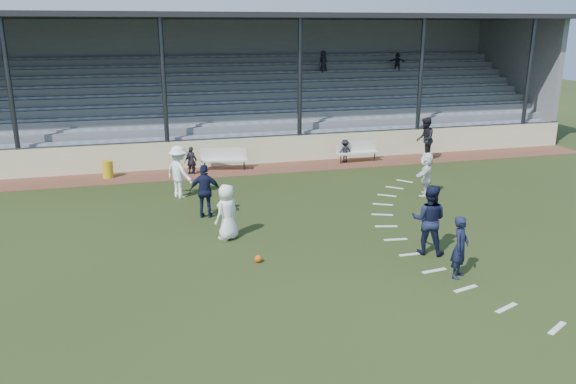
# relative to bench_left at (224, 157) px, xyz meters

# --- Properties ---
(ground) EXTENTS (90.00, 90.00, 0.00)m
(ground) POSITION_rel_bench_left_xyz_m (0.68, -10.75, -0.58)
(ground) COLOR #243114
(ground) RESTS_ON ground
(cinder_track) EXTENTS (34.00, 2.00, 0.02)m
(cinder_track) POSITION_rel_bench_left_xyz_m (0.68, -0.25, -0.57)
(cinder_track) COLOR brown
(cinder_track) RESTS_ON ground
(retaining_wall) EXTENTS (34.00, 0.18, 1.20)m
(retaining_wall) POSITION_rel_bench_left_xyz_m (0.68, 0.80, 0.02)
(retaining_wall) COLOR beige
(retaining_wall) RESTS_ON ground
(bench_left) EXTENTS (2.04, 0.86, 0.95)m
(bench_left) POSITION_rel_bench_left_xyz_m (0.00, 0.00, 0.00)
(bench_left) COLOR silver
(bench_left) RESTS_ON cinder_track
(bench_right) EXTENTS (2.02, 0.55, 0.95)m
(bench_right) POSITION_rel_bench_left_xyz_m (6.17, -0.08, 0.00)
(bench_right) COLOR silver
(bench_right) RESTS_ON cinder_track
(trash_bin) EXTENTS (0.44, 0.44, 0.71)m
(trash_bin) POSITION_rel_bench_left_xyz_m (-4.84, -0.11, -0.21)
(trash_bin) COLOR gold
(trash_bin) RESTS_ON cinder_track
(football) EXTENTS (0.20, 0.20, 0.20)m
(football) POSITION_rel_bench_left_xyz_m (-0.65, -10.18, -0.49)
(football) COLOR #DB4F0C
(football) RESTS_ON ground
(player_white_lead) EXTENTS (0.97, 0.91, 1.66)m
(player_white_lead) POSITION_rel_bench_left_xyz_m (-1.16, -8.25, 0.25)
(player_white_lead) COLOR white
(player_white_lead) RESTS_ON ground
(player_navy_lead) EXTENTS (0.69, 0.67, 1.59)m
(player_navy_lead) POSITION_rel_bench_left_xyz_m (3.99, -12.35, 0.21)
(player_navy_lead) COLOR #131734
(player_navy_lead) RESTS_ON ground
(player_navy_mid) EXTENTS (1.19, 1.13, 1.94)m
(player_navy_mid) POSITION_rel_bench_left_xyz_m (3.99, -10.75, 0.39)
(player_navy_mid) COLOR #131734
(player_navy_mid) RESTS_ON ground
(player_white_wing) EXTENTS (1.29, 1.43, 1.92)m
(player_white_wing) POSITION_rel_bench_left_xyz_m (-2.18, -3.65, 0.38)
(player_white_wing) COLOR white
(player_white_wing) RESTS_ON ground
(player_navy_wing) EXTENTS (1.11, 0.66, 1.78)m
(player_navy_wing) POSITION_rel_bench_left_xyz_m (-1.54, -6.13, 0.30)
(player_navy_wing) COLOR #131734
(player_navy_wing) RESTS_ON ground
(player_white_back) EXTENTS (1.33, 1.47, 1.62)m
(player_white_back) POSITION_rel_bench_left_xyz_m (6.63, -5.71, 0.23)
(player_white_back) COLOR white
(player_white_back) RESTS_ON ground
(official) EXTENTS (1.14, 1.22, 2.00)m
(official) POSITION_rel_bench_left_xyz_m (9.29, -0.64, 0.44)
(official) COLOR black
(official) RESTS_ON cinder_track
(sub_left_near) EXTENTS (0.51, 0.43, 1.18)m
(sub_left_near) POSITION_rel_bench_left_xyz_m (-1.44, -0.40, 0.03)
(sub_left_near) COLOR black
(sub_left_near) RESTS_ON cinder_track
(sub_left_far) EXTENTS (0.66, 0.45, 1.04)m
(sub_left_far) POSITION_rel_bench_left_xyz_m (-1.46, -0.36, -0.04)
(sub_left_far) COLOR black
(sub_left_far) RESTS_ON cinder_track
(sub_right) EXTENTS (0.73, 0.48, 1.06)m
(sub_right) POSITION_rel_bench_left_xyz_m (5.57, -0.07, -0.03)
(sub_right) COLOR black
(sub_right) RESTS_ON cinder_track
(grandstand) EXTENTS (34.60, 9.00, 6.61)m
(grandstand) POSITION_rel_bench_left_xyz_m (0.69, 5.51, 1.62)
(grandstand) COLOR slate
(grandstand) RESTS_ON ground
(penalty_arc) EXTENTS (3.89, 14.63, 0.01)m
(penalty_arc) POSITION_rel_bench_left_xyz_m (4.80, -10.75, -0.58)
(penalty_arc) COLOR silver
(penalty_arc) RESTS_ON ground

